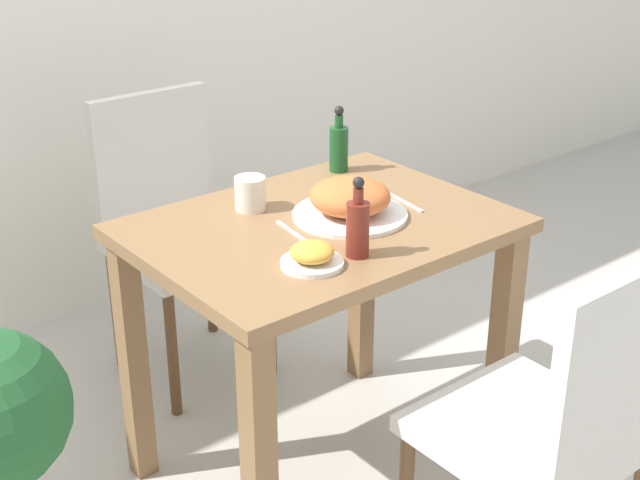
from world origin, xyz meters
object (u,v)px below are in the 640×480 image
object	(u,v)px
drink_cup	(250,193)
sauce_bottle	(358,226)
side_plate	(312,256)
chair_far	(174,220)
food_plate	(350,200)
chair_near	(561,422)
condiment_bottle	(339,146)

from	to	relation	value
drink_cup	sauce_bottle	distance (m)	0.38
side_plate	sauce_bottle	world-z (taller)	sauce_bottle
chair_far	sauce_bottle	bearing A→B (deg)	-93.08
chair_far	food_plate	distance (m)	0.80
chair_near	side_plate	size ratio (longest dim) A/B	6.31
chair_near	condiment_bottle	bearing A→B (deg)	-102.13
side_plate	drink_cup	xyz separation A→B (m)	(0.08, 0.36, 0.02)
chair_near	sauce_bottle	bearing A→B (deg)	-75.93
drink_cup	sauce_bottle	xyz separation A→B (m)	(0.03, -0.38, 0.03)
side_plate	drink_cup	world-z (taller)	drink_cup
side_plate	condiment_bottle	distance (m)	0.63
side_plate	sauce_bottle	xyz separation A→B (m)	(0.11, -0.02, 0.05)
chair_near	drink_cup	distance (m)	0.94
food_plate	drink_cup	bearing A→B (deg)	129.42
chair_near	chair_far	distance (m)	1.44
chair_near	side_plate	bearing A→B (deg)	-65.57
chair_near	sauce_bottle	world-z (taller)	sauce_bottle
sauce_bottle	food_plate	bearing A→B (deg)	53.57
chair_near	sauce_bottle	xyz separation A→B (m)	(-0.13, 0.50, 0.31)
food_plate	condiment_bottle	size ratio (longest dim) A/B	1.52
food_plate	drink_cup	xyz separation A→B (m)	(-0.16, 0.20, -0.00)
sauce_bottle	side_plate	bearing A→B (deg)	168.42
sauce_bottle	chair_near	bearing A→B (deg)	-75.93
chair_far	condiment_bottle	bearing A→B (deg)	-58.81
condiment_bottle	drink_cup	bearing A→B (deg)	-167.24
drink_cup	sauce_bottle	world-z (taller)	sauce_bottle
side_plate	condiment_bottle	bearing A→B (deg)	44.67
chair_far	condiment_bottle	distance (m)	0.63
chair_far	drink_cup	xyz separation A→B (m)	(-0.08, -0.55, 0.28)
food_plate	condiment_bottle	xyz separation A→B (m)	(0.20, 0.28, 0.03)
chair_near	food_plate	world-z (taller)	chair_near
chair_far	chair_near	bearing A→B (deg)	-86.98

